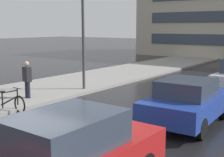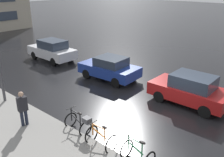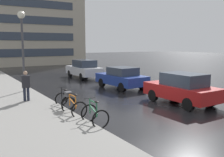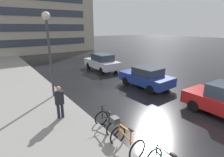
# 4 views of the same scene
# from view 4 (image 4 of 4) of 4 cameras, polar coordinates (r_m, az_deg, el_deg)

# --- Properties ---
(ground_plane) EXTENTS (140.00, 140.00, 0.00)m
(ground_plane) POSITION_cam_4_polar(r_m,az_deg,el_deg) (9.14, 25.54, -13.87)
(ground_plane) COLOR black
(sidewalk_kerb) EXTENTS (4.80, 60.00, 0.14)m
(sidewalk_kerb) POSITION_cam_4_polar(r_m,az_deg,el_deg) (14.25, -28.81, -3.14)
(sidewalk_kerb) COLOR gray
(sidewalk_kerb) RESTS_ON ground
(bicycle_second) EXTENTS (0.79, 1.13, 1.02)m
(bicycle_second) POSITION_cam_4_polar(r_m,az_deg,el_deg) (6.71, 4.89, -19.76)
(bicycle_second) COLOR black
(bicycle_second) RESTS_ON ground
(bicycle_third) EXTENTS (0.76, 1.38, 0.99)m
(bicycle_third) POSITION_cam_4_polar(r_m,az_deg,el_deg) (7.67, -1.04, -13.87)
(bicycle_third) COLOR black
(bicycle_third) RESTS_ON ground
(car_blue) EXTENTS (2.13, 4.06, 1.52)m
(car_blue) POSITION_cam_4_polar(r_m,az_deg,el_deg) (13.24, 11.11, 0.47)
(car_blue) COLOR navy
(car_blue) RESTS_ON ground
(car_white) EXTENTS (1.93, 4.37, 1.69)m
(car_white) POSITION_cam_4_polar(r_m,az_deg,el_deg) (18.16, -3.31, 5.37)
(car_white) COLOR silver
(car_white) RESTS_ON ground
(pedestrian) EXTENTS (0.43, 0.30, 1.75)m
(pedestrian) POSITION_cam_4_polar(r_m,az_deg,el_deg) (8.67, -16.75, -7.21)
(pedestrian) COLOR #1E2333
(pedestrian) RESTS_ON ground
(streetlamp) EXTENTS (0.47, 0.47, 5.20)m
(streetlamp) POSITION_cam_4_polar(r_m,az_deg,el_deg) (11.04, -20.14, 12.32)
(streetlamp) COLOR #424247
(streetlamp) RESTS_ON ground
(building_facade_main) EXTENTS (23.32, 11.06, 10.66)m
(building_facade_main) POSITION_cam_4_polar(r_m,az_deg,el_deg) (35.98, -27.92, 16.32)
(building_facade_main) COLOR #B2A893
(building_facade_main) RESTS_ON ground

